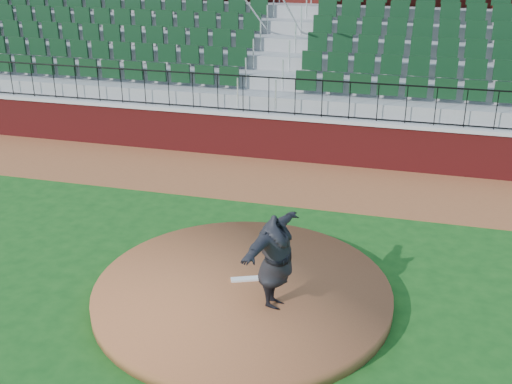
% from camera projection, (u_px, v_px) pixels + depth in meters
% --- Properties ---
extents(ground, '(90.00, 90.00, 0.00)m').
position_uv_depth(ground, '(235.00, 290.00, 11.12)').
color(ground, '#154A15').
rests_on(ground, ground).
extents(warning_track, '(34.00, 3.20, 0.01)m').
position_uv_depth(warning_track, '(295.00, 181.00, 15.92)').
color(warning_track, brown).
rests_on(warning_track, ground).
extents(field_wall, '(34.00, 0.35, 1.20)m').
position_uv_depth(field_wall, '(307.00, 140.00, 17.11)').
color(field_wall, maroon).
rests_on(field_wall, ground).
extents(wall_cap, '(34.00, 0.45, 0.10)m').
position_uv_depth(wall_cap, '(308.00, 118.00, 16.86)').
color(wall_cap, '#B7B7B7').
rests_on(wall_cap, field_wall).
extents(wall_railing, '(34.00, 0.05, 1.00)m').
position_uv_depth(wall_railing, '(309.00, 98.00, 16.64)').
color(wall_railing, black).
rests_on(wall_railing, wall_cap).
extents(seating_stands, '(34.00, 5.10, 4.60)m').
position_uv_depth(seating_stands, '(325.00, 61.00, 18.87)').
color(seating_stands, gray).
rests_on(seating_stands, ground).
extents(concourse_wall, '(34.00, 0.50, 5.50)m').
position_uv_depth(concourse_wall, '(339.00, 32.00, 21.19)').
color(concourse_wall, maroon).
rests_on(concourse_wall, ground).
extents(pitchers_mound, '(5.19, 5.19, 0.25)m').
position_uv_depth(pitchers_mound, '(242.00, 292.00, 10.81)').
color(pitchers_mound, brown).
rests_on(pitchers_mound, ground).
extents(pitching_rubber, '(0.55, 0.33, 0.04)m').
position_uv_depth(pitching_rubber, '(246.00, 279.00, 10.95)').
color(pitching_rubber, white).
rests_on(pitching_rubber, pitchers_mound).
extents(pitcher, '(0.88, 2.09, 1.64)m').
position_uv_depth(pitcher, '(275.00, 262.00, 9.89)').
color(pitcher, black).
rests_on(pitcher, pitchers_mound).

